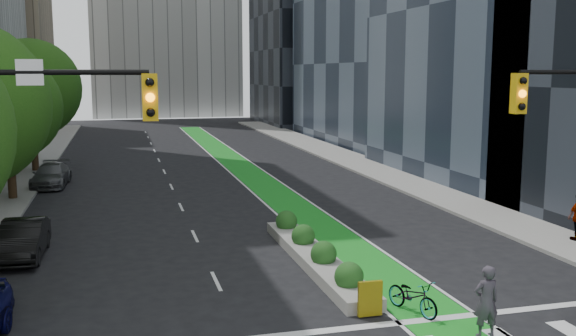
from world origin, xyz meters
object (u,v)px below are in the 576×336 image
bicycle (413,296)px  median_planter (315,254)px  parked_car_left_mid (23,239)px  parked_car_left_far (51,175)px  cyclist (486,301)px

bicycle → median_planter: bearing=84.7°
median_planter → parked_car_left_mid: (-10.17, 3.45, 0.32)m
bicycle → parked_car_left_mid: size_ratio=0.45×
median_planter → parked_car_left_far: bearing=119.3°
parked_car_left_mid → parked_car_left_far: 15.51m
median_planter → parked_car_left_far: (-10.63, 18.96, 0.31)m
cyclist → parked_car_left_mid: bearing=-39.2°
bicycle → cyclist: 2.32m
median_planter → bicycle: bearing=-76.0°
cyclist → parked_car_left_far: (-13.02, 26.19, -0.28)m
bicycle → parked_car_left_far: bearing=97.0°
median_planter → parked_car_left_mid: size_ratio=2.43×
parked_car_left_far → parked_car_left_mid: bearing=-84.3°
bicycle → parked_car_left_far: size_ratio=0.41×
cyclist → parked_car_left_far: 29.24m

